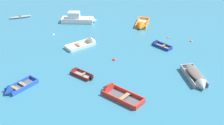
{
  "coord_description": "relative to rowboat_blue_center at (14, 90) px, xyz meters",
  "views": [
    {
      "loc": [
        3.46,
        -7.83,
        16.1
      ],
      "look_at": [
        0.0,
        20.67,
        0.15
      ],
      "focal_mm": 47.44,
      "sensor_mm": 36.0,
      "label": 1
    }
  ],
  "objects": [
    {
      "name": "rowboat_deep_blue_near_left",
      "position": [
        13.74,
        11.84,
        -0.04
      ],
      "size": [
        2.71,
        2.46,
        0.88
      ],
      "color": "#99754C",
      "rests_on": "ground_plane"
    },
    {
      "name": "kayak_grey_far_right",
      "position": [
        -7.2,
        19.13,
        -0.04
      ],
      "size": [
        3.26,
        2.08,
        0.32
      ],
      "color": "gray",
      "rests_on": "ground_plane"
    },
    {
      "name": "mooring_buoy_midfield",
      "position": [
        15.17,
        14.29,
        -0.19
      ],
      "size": [
        0.3,
        0.3,
        0.3
      ],
      "primitive_type": "sphere",
      "color": "orange",
      "rests_on": "ground_plane"
    },
    {
      "name": "mooring_buoy_central",
      "position": [
        18.04,
        13.55,
        -0.19
      ],
      "size": [
        0.36,
        0.36,
        0.36
      ],
      "primitive_type": "sphere",
      "color": "orange",
      "rests_on": "ground_plane"
    },
    {
      "name": "rowboat_blue_center",
      "position": [
        0.0,
        0.0,
        0.0
      ],
      "size": [
        2.86,
        3.62,
        1.18
      ],
      "color": "#4C4C51",
      "rests_on": "ground_plane"
    },
    {
      "name": "mooring_buoy_near_foreground",
      "position": [
        -0.23,
        13.47,
        -0.19
      ],
      "size": [
        0.28,
        0.28,
        0.28
      ],
      "primitive_type": "sphere",
      "color": "silver",
      "rests_on": "ground_plane"
    },
    {
      "name": "rowboat_maroon_distant_center",
      "position": [
        5.28,
        3.86,
        -0.04
      ],
      "size": [
        2.83,
        2.21,
        0.88
      ],
      "color": "gray",
      "rests_on": "ground_plane"
    },
    {
      "name": "rowboat_orange_cluster_outer",
      "position": [
        11.45,
        17.56,
        0.02
      ],
      "size": [
        1.99,
        4.35,
        1.39
      ],
      "color": "beige",
      "rests_on": "ground_plane"
    },
    {
      "name": "mooring_buoy_between_boats_left",
      "position": [
        8.77,
        7.36,
        -0.19
      ],
      "size": [
        0.43,
        0.43,
        0.43
      ],
      "primitive_type": "sphere",
      "color": "red",
      "rests_on": "ground_plane"
    },
    {
      "name": "motor_launch_white_back_row_center",
      "position": [
        2.34,
        18.4,
        0.33
      ],
      "size": [
        5.26,
        1.81,
        1.84
      ],
      "color": "white",
      "rests_on": "ground_plane"
    },
    {
      "name": "rowboat_grey_midfield_left",
      "position": [
        17.45,
        3.87,
        0.22
      ],
      "size": [
        2.55,
        4.74,
        1.29
      ],
      "color": "gray",
      "rests_on": "ground_plane"
    },
    {
      "name": "rowboat_white_far_back",
      "position": [
        5.03,
        11.16,
        -0.01
      ],
      "size": [
        3.96,
        3.88,
        1.4
      ],
      "color": "beige",
      "rests_on": "ground_plane"
    },
    {
      "name": "rowboat_red_back_row_left",
      "position": [
        9.38,
        0.75,
        0.01
      ],
      "size": [
        4.51,
        3.6,
        1.46
      ],
      "color": "#4C4C51",
      "rests_on": "ground_plane"
    }
  ]
}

